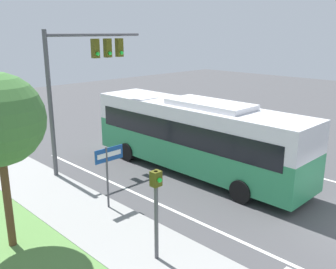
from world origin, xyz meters
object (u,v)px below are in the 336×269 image
(bus, at_px, (195,133))
(signal_gantry, at_px, (83,70))
(pedestrian_signal, at_px, (156,201))
(street_sign, at_px, (108,165))

(bus, relative_size, signal_gantry, 1.72)
(pedestrian_signal, distance_m, street_sign, 3.87)
(bus, bearing_deg, pedestrian_signal, -147.19)
(bus, height_order, signal_gantry, signal_gantry)
(signal_gantry, bearing_deg, pedestrian_signal, -110.08)
(bus, bearing_deg, street_sign, -176.24)
(bus, bearing_deg, signal_gantry, 129.14)
(bus, distance_m, signal_gantry, 6.01)
(signal_gantry, relative_size, pedestrian_signal, 2.34)
(signal_gantry, height_order, street_sign, signal_gantry)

